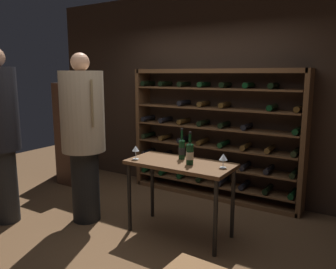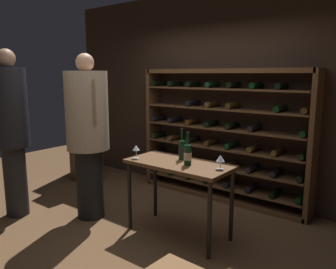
{
  "view_description": "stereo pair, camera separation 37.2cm",
  "coord_description": "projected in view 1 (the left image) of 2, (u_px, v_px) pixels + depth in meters",
  "views": [
    {
      "loc": [
        2.12,
        -2.84,
        1.78
      ],
      "look_at": [
        0.18,
        0.27,
        1.12
      ],
      "focal_mm": 35.88,
      "sensor_mm": 36.0,
      "label": 1
    },
    {
      "loc": [
        2.43,
        -2.63,
        1.78
      ],
      "look_at": [
        0.18,
        0.27,
        1.12
      ],
      "focal_mm": 35.88,
      "sensor_mm": 36.0,
      "label": 2
    }
  ],
  "objects": [
    {
      "name": "back_wall",
      "position": [
        209.0,
        94.0,
        4.97
      ],
      "size": [
        5.8,
        0.1,
        2.98
      ],
      "primitive_type": "cube",
      "color": "#332319",
      "rests_on": "ground"
    },
    {
      "name": "display_cabinet",
      "position": [
        72.0,
        134.0,
        5.43
      ],
      "size": [
        0.44,
        0.36,
        1.64
      ],
      "primitive_type": "cube",
      "color": "#4C2D1E",
      "rests_on": "ground"
    },
    {
      "name": "wine_glass_stemmed_left",
      "position": [
        223.0,
        157.0,
        3.41
      ],
      "size": [
        0.09,
        0.09,
        0.15
      ],
      "color": "silver",
      "rests_on": "tasting_table"
    },
    {
      "name": "tasting_table",
      "position": [
        180.0,
        171.0,
        3.67
      ],
      "size": [
        1.16,
        0.56,
        0.84
      ],
      "color": "brown",
      "rests_on": "ground"
    },
    {
      "name": "person_guest_blue_shirt",
      "position": [
        83.0,
        131.0,
        3.97
      ],
      "size": [
        0.52,
        0.51,
        2.02
      ],
      "rotation": [
        0.0,
        0.0,
        -1.26
      ],
      "color": "black",
      "rests_on": "ground"
    },
    {
      "name": "wine_bottle_amber_reserve",
      "position": [
        182.0,
        149.0,
        3.76
      ],
      "size": [
        0.07,
        0.07,
        0.35
      ],
      "color": "black",
      "rests_on": "tasting_table"
    },
    {
      "name": "ground_plane",
      "position": [
        142.0,
        234.0,
        3.8
      ],
      "size": [
        9.44,
        9.44,
        0.0
      ],
      "primitive_type": "plane",
      "color": "brown"
    },
    {
      "name": "person_host_in_suit",
      "position": [
        1.0,
        128.0,
        3.93
      ],
      "size": [
        0.42,
        0.42,
        2.08
      ],
      "rotation": [
        0.0,
        0.0,
        -1.93
      ],
      "color": "#252525",
      "rests_on": "ground"
    },
    {
      "name": "wine_glass_stemmed_right",
      "position": [
        136.0,
        149.0,
        3.76
      ],
      "size": [
        0.08,
        0.08,
        0.15
      ],
      "color": "silver",
      "rests_on": "tasting_table"
    },
    {
      "name": "wine_rack",
      "position": [
        213.0,
        135.0,
        4.8
      ],
      "size": [
        2.54,
        0.32,
        1.85
      ],
      "color": "brown",
      "rests_on": "ground"
    },
    {
      "name": "wine_bottle_gold_foil",
      "position": [
        190.0,
        153.0,
        3.54
      ],
      "size": [
        0.08,
        0.08,
        0.35
      ],
      "color": "black",
      "rests_on": "tasting_table"
    }
  ]
}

